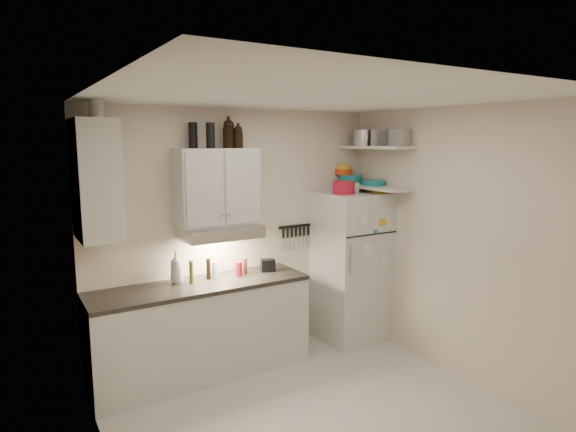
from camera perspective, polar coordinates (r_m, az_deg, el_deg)
floor at (r=4.35m, az=3.62°, el=-22.69°), size 3.20×3.00×0.02m
ceiling at (r=3.73m, az=4.03°, el=14.12°), size 3.20×3.00×0.02m
back_wall at (r=5.11m, az=-5.96°, el=-2.10°), size 3.20×0.02×2.60m
left_wall at (r=3.23m, az=-20.63°, el=-9.15°), size 0.02×3.00×2.60m
right_wall at (r=4.92m, az=19.38°, el=-2.99°), size 0.02×3.00×2.60m
base_cabinet at (r=4.88m, az=-10.19°, el=-13.30°), size 2.10×0.60×0.88m
countertop at (r=4.72m, az=-10.34°, el=-8.12°), size 2.10×0.62×0.04m
upper_cabinet at (r=4.76m, az=-8.42°, el=3.43°), size 0.80×0.33×0.75m
side_cabinet at (r=4.30m, az=-21.83°, el=4.00°), size 0.33×0.55×1.00m
range_hood at (r=4.76m, az=-8.00°, el=-1.85°), size 0.76×0.46×0.12m
fridge at (r=5.57m, az=7.46°, el=-5.95°), size 0.70×0.68×1.70m
shelf_hi at (r=5.42m, az=10.31°, el=8.00°), size 0.30×0.95×0.03m
shelf_lo at (r=5.44m, az=10.19°, el=3.37°), size 0.30×0.95×0.03m
knife_strip at (r=5.42m, az=0.85°, el=-1.21°), size 0.42×0.02×0.03m
dutch_oven at (r=5.27m, az=6.60°, el=3.38°), size 0.31×0.31×0.14m
book_stack at (r=5.46m, az=10.64°, el=3.13°), size 0.24×0.27×0.07m
spice_jar at (r=5.43m, az=8.12°, el=3.33°), size 0.08×0.08×0.11m
stock_pot at (r=5.64m, az=8.96°, el=9.12°), size 0.28×0.28×0.18m
tin_a at (r=5.46m, az=11.01°, el=9.08°), size 0.22×0.21×0.18m
tin_b at (r=5.21m, az=13.16°, el=9.00°), size 0.20×0.20×0.17m
bowl_teal at (r=5.68m, az=7.47°, el=4.34°), size 0.26×0.26×0.11m
bowl_orange at (r=5.70m, az=6.61°, el=5.23°), size 0.21×0.21×0.06m
bowl_yellow at (r=5.70m, az=6.62°, el=5.81°), size 0.17×0.17×0.05m
plates at (r=5.49m, az=10.10°, el=3.89°), size 0.25×0.25×0.06m
growler_a at (r=4.84m, az=-7.03°, el=9.68°), size 0.13×0.13×0.28m
growler_b at (r=4.82m, az=-5.92°, el=9.34°), size 0.10×0.10×0.22m
thermos_a at (r=4.65m, az=-9.18°, el=9.40°), size 0.11×0.11×0.24m
thermos_b at (r=4.73m, az=-11.20°, el=9.36°), size 0.11×0.11×0.24m
side_jar at (r=4.29m, az=-21.75°, el=11.78°), size 0.13×0.13×0.16m
soap_bottle at (r=4.74m, az=-13.11°, el=-5.74°), size 0.16×0.16×0.34m
pepper_mill at (r=4.97m, az=-5.16°, el=-5.93°), size 0.06×0.06×0.16m
oil_bottle at (r=4.71m, az=-11.39°, el=-6.53°), size 0.05×0.05×0.22m
vinegar_bottle at (r=4.83m, az=-9.40°, el=-6.19°), size 0.05×0.05×0.21m
clear_bottle at (r=4.85m, az=-8.68°, el=-6.34°), size 0.07×0.07×0.17m
red_jar at (r=4.90m, az=-5.90°, el=-6.27°), size 0.08×0.08×0.15m
caddy at (r=5.06m, az=-2.42°, el=-5.86°), size 0.17×0.14×0.13m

